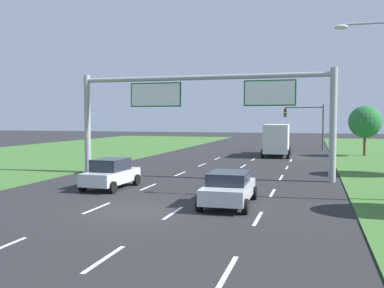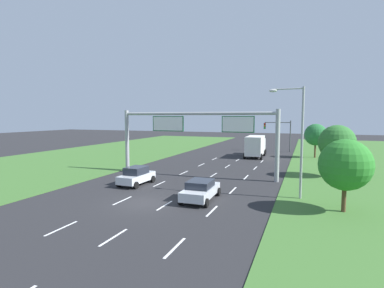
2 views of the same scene
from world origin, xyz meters
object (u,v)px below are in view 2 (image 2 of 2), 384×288
Objects in this scene: roadside_tree_far at (316,135)px; car_near_red at (136,176)px; car_lead_silver at (200,190)px; box_truck at (256,145)px; roadside_tree_mid at (337,143)px; traffic_light_mast at (279,130)px; street_lamp at (297,133)px; sign_gantry at (196,130)px; roadside_tree_near at (345,165)px.

car_near_red is at bearing -121.97° from roadside_tree_far.
box_truck is at bearing 88.84° from car_lead_silver.
box_truck is 17.15m from roadside_tree_mid.
traffic_light_mast is 32.42m from street_lamp.
street_lamp is 25.30m from roadside_tree_far.
sign_gantry is at bearing -102.69° from box_truck.
car_near_red is at bearing -108.48° from box_truck.
roadside_tree_mid is at bearing -83.85° from roadside_tree_far.
car_near_red is at bearing 157.92° from car_lead_silver.
sign_gantry is 2.03× the size of street_lamp.
traffic_light_mast is 9.16m from roadside_tree_far.
roadside_tree_near is 0.93× the size of roadside_tree_far.
car_lead_silver is 0.26× the size of sign_gantry.
traffic_light_mast is (2.78, 8.66, 2.10)m from box_truck.
car_lead_silver is 10.03m from roadside_tree_near.
car_lead_silver is 0.85× the size of roadside_tree_far.
box_truck is 27.73m from roadside_tree_near.
street_lamp reaches higher than traffic_light_mast.
box_truck is 9.33m from traffic_light_mast.
roadside_tree_far is at bearing 96.15° from roadside_tree_mid.
car_near_red is 0.50× the size of box_truck.
roadside_tree_mid is at bearing 50.22° from car_lead_silver.
car_lead_silver is 8.44m from street_lamp.
sign_gantry is (-3.53, 8.67, 4.12)m from car_lead_silver.
roadside_tree_near is (16.96, -2.16, 2.31)m from car_near_red.
sign_gantry is at bearing 110.82° from car_lead_silver.
box_truck is at bearing 127.33° from roadside_tree_mid.
roadside_tree_near is (9.73, 0.58, 2.37)m from car_lead_silver.
roadside_tree_mid is at bearing 17.12° from sign_gantry.
sign_gantry is 3.57× the size of roadside_tree_near.
car_lead_silver is at bearing -107.04° from roadside_tree_far.
roadside_tree_mid is (13.79, 4.25, -1.30)m from sign_gantry.
roadside_tree_near is (7.02, -34.56, -0.71)m from traffic_light_mast.
box_truck is at bearing 75.45° from car_near_red.
roadside_tree_near reaches higher than box_truck.
box_truck is 1.49× the size of roadside_tree_mid.
box_truck is at bearing 110.73° from roadside_tree_near.
car_near_red is 0.23× the size of sign_gantry.
car_lead_silver is 0.79× the size of traffic_light_mast.
sign_gantry reaches higher than roadside_tree_mid.
street_lamp is 4.36m from roadside_tree_near.
roadside_tree_mid is at bearing -54.37° from box_truck.
traffic_light_mast is at bearing 101.49° from roadside_tree_near.
traffic_light_mast is at bearing 108.80° from roadside_tree_mid.
sign_gantry reaches higher than roadside_tree_near.
roadside_tree_mid is at bearing 32.42° from car_near_red.
roadside_tree_mid is (7.56, -22.21, -0.26)m from traffic_light_mast.
car_near_red is at bearing -149.81° from roadside_tree_mid.
roadside_tree_far is (8.62, 28.15, 2.77)m from car_lead_silver.
car_near_red is 14.50m from street_lamp.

